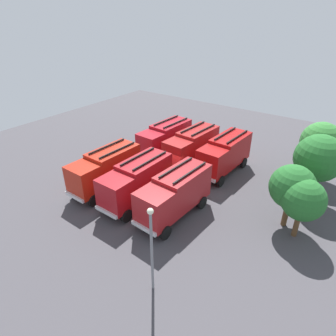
# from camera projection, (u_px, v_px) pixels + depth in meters

# --- Properties ---
(ground_plane) EXTENTS (54.00, 54.00, 0.00)m
(ground_plane) POSITION_uv_depth(u_px,v_px,m) (168.00, 180.00, 28.72)
(ground_plane) COLOR #423F44
(fire_truck_0) EXTENTS (7.33, 3.11, 3.88)m
(fire_truck_0) POSITION_uv_depth(u_px,v_px,m) (165.00, 138.00, 32.82)
(fire_truck_0) COLOR maroon
(fire_truck_0) RESTS_ON ground
(fire_truck_1) EXTENTS (7.26, 2.91, 3.88)m
(fire_truck_1) POSITION_uv_depth(u_px,v_px,m) (105.00, 168.00, 26.43)
(fire_truck_1) COLOR #AD2111
(fire_truck_1) RESTS_ON ground
(fire_truck_2) EXTENTS (7.36, 3.20, 3.88)m
(fire_truck_2) POSITION_uv_depth(u_px,v_px,m) (192.00, 146.00, 30.91)
(fire_truck_2) COLOR maroon
(fire_truck_2) RESTS_ON ground
(fire_truck_3) EXTENTS (7.24, 2.85, 3.88)m
(fire_truck_3) POSITION_uv_depth(u_px,v_px,m) (137.00, 180.00, 24.58)
(fire_truck_3) COLOR maroon
(fire_truck_3) RESTS_ON ground
(fire_truck_4) EXTENTS (7.33, 3.09, 3.88)m
(fire_truck_4) POSITION_uv_depth(u_px,v_px,m) (225.00, 153.00, 29.24)
(fire_truck_4) COLOR #A10F0F
(fire_truck_4) RESTS_ON ground
(fire_truck_5) EXTENTS (7.33, 3.09, 3.88)m
(fire_truck_5) POSITION_uv_depth(u_px,v_px,m) (175.00, 193.00, 22.82)
(fire_truck_5) COLOR maroon
(fire_truck_5) RESTS_ON ground
(firefighter_0) EXTENTS (0.46, 0.47, 1.74)m
(firefighter_0) POSITION_uv_depth(u_px,v_px,m) (78.00, 172.00, 28.15)
(firefighter_0) COLOR black
(firefighter_0) RESTS_ON ground
(firefighter_1) EXTENTS (0.45, 0.48, 1.77)m
(firefighter_1) POSITION_uv_depth(u_px,v_px,m) (187.00, 178.00, 27.19)
(firefighter_1) COLOR black
(firefighter_1) RESTS_ON ground
(tree_0) EXTENTS (3.76, 3.76, 5.83)m
(tree_0) POSITION_uv_depth(u_px,v_px,m) (321.00, 142.00, 27.36)
(tree_0) COLOR brown
(tree_0) RESTS_ON ground
(tree_1) EXTENTS (4.00, 4.00, 6.20)m
(tree_1) POSITION_uv_depth(u_px,v_px,m) (319.00, 158.00, 23.73)
(tree_1) COLOR brown
(tree_1) RESTS_ON ground
(tree_2) EXTENTS (3.36, 3.36, 5.20)m
(tree_2) POSITION_uv_depth(u_px,v_px,m) (292.00, 187.00, 21.09)
(tree_2) COLOR brown
(tree_2) RESTS_ON ground
(tree_3) EXTENTS (3.09, 3.09, 4.79)m
(tree_3) POSITION_uv_depth(u_px,v_px,m) (303.00, 200.00, 20.14)
(tree_3) COLOR brown
(tree_3) RESTS_ON ground
(traffic_cone_0) EXTENTS (0.46, 0.46, 0.66)m
(traffic_cone_0) POSITION_uv_depth(u_px,v_px,m) (145.00, 148.00, 34.76)
(traffic_cone_0) COLOR #F2600C
(traffic_cone_0) RESTS_ON ground
(traffic_cone_1) EXTENTS (0.46, 0.46, 0.66)m
(traffic_cone_1) POSITION_uv_depth(u_px,v_px,m) (209.00, 162.00, 31.41)
(traffic_cone_1) COLOR #F2600C
(traffic_cone_1) RESTS_ON ground
(lamppost) EXTENTS (0.36, 0.36, 5.98)m
(lamppost) POSITION_uv_depth(u_px,v_px,m) (151.00, 244.00, 15.85)
(lamppost) COLOR slate
(lamppost) RESTS_ON ground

